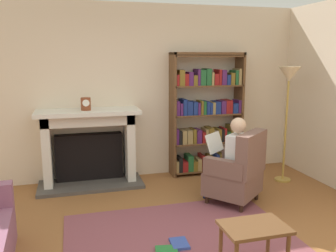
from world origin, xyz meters
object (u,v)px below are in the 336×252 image
(bookshelf, at_px, (206,115))
(armchair_reading, at_px, (238,172))
(side_table, at_px, (254,234))
(seated_reader, at_px, (230,156))
(fireplace, at_px, (89,145))
(mantel_clock, at_px, (86,104))
(floor_lamp, at_px, (289,85))

(bookshelf, relative_size, armchair_reading, 2.03)
(armchair_reading, relative_size, side_table, 1.73)
(bookshelf, height_order, armchair_reading, bookshelf)
(seated_reader, relative_size, side_table, 2.04)
(fireplace, bearing_deg, mantel_clock, -104.63)
(mantel_clock, height_order, side_table, mantel_clock)
(mantel_clock, xyz_separation_m, floor_lamp, (2.92, -0.55, 0.26))
(armchair_reading, xyz_separation_m, floor_lamp, (1.08, 0.60, 1.07))
(seated_reader, xyz_separation_m, side_table, (-0.51, -1.60, -0.22))
(bookshelf, distance_m, seated_reader, 1.26)
(armchair_reading, bearing_deg, bookshelf, -132.43)
(seated_reader, distance_m, floor_lamp, 1.53)
(fireplace, distance_m, side_table, 3.03)
(bookshelf, xyz_separation_m, side_table, (-0.64, -2.80, -0.56))
(bookshelf, xyz_separation_m, floor_lamp, (1.02, -0.69, 0.53))
(mantel_clock, distance_m, floor_lamp, 2.98)
(seated_reader, height_order, floor_lamp, floor_lamp)
(side_table, bearing_deg, bookshelf, 77.05)
(armchair_reading, relative_size, seated_reader, 0.85)
(bookshelf, distance_m, floor_lamp, 1.34)
(armchair_reading, bearing_deg, seated_reader, -90.00)
(armchair_reading, bearing_deg, fireplace, -74.65)
(fireplace, relative_size, armchair_reading, 1.56)
(side_table, xyz_separation_m, floor_lamp, (1.66, 2.11, 1.09))
(bookshelf, bearing_deg, seated_reader, -96.22)
(mantel_clock, distance_m, seated_reader, 2.15)
(mantel_clock, xyz_separation_m, bookshelf, (1.90, 0.14, -0.27))
(bookshelf, relative_size, seated_reader, 1.72)
(bookshelf, height_order, side_table, bookshelf)
(mantel_clock, bearing_deg, seated_reader, -31.08)
(armchair_reading, height_order, floor_lamp, floor_lamp)
(mantel_clock, distance_m, side_table, 3.06)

